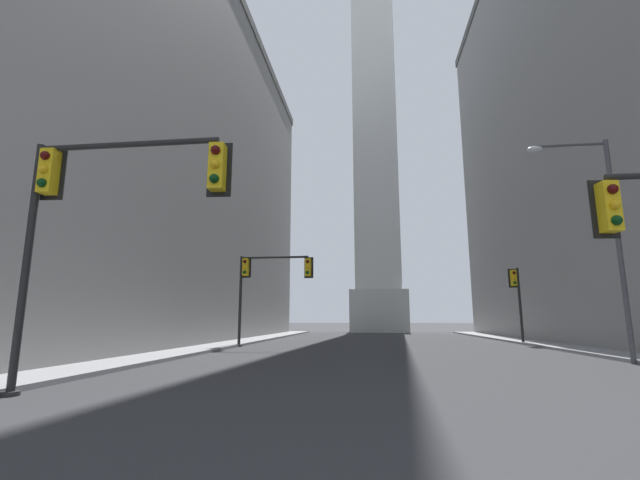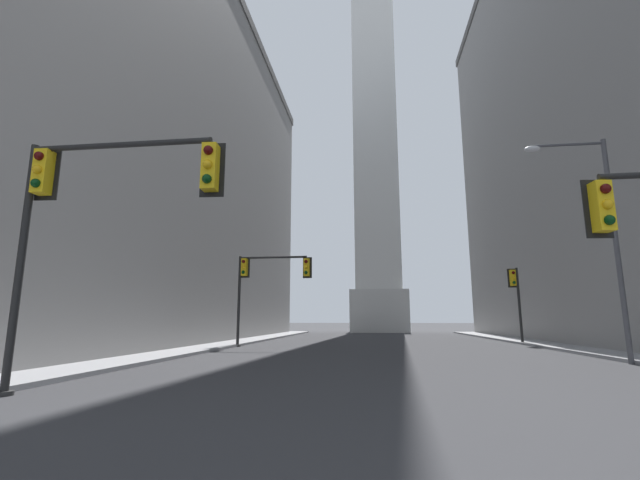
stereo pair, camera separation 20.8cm
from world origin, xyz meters
TOP-DOWN VIEW (x-y plane):
  - sidewalk_left at (-11.54, 20.64)m, footprint 5.00×68.81m
  - building_left at (-23.29, 29.29)m, footprint 24.27×48.50m
  - obelisk at (0.00, 57.34)m, footprint 7.45×7.45m
  - traffic_light_near_left at (-7.23, 8.39)m, footprint 5.02×0.51m
  - traffic_light_mid_left at (-7.53, 25.72)m, footprint 4.82×0.52m
  - traffic_light_mid_right at (9.14, 30.54)m, footprint 0.79×0.51m
  - street_lamp at (8.50, 17.44)m, footprint 3.23×0.36m

SIDE VIEW (x-z plane):
  - sidewalk_left at x=-11.54m, z-range 0.00..0.15m
  - traffic_light_mid_right at x=9.14m, z-range 0.84..6.04m
  - traffic_light_mid_left at x=-7.53m, z-range 1.47..7.12m
  - traffic_light_near_left at x=-7.23m, z-range 1.55..7.45m
  - street_lamp at x=8.50m, z-range 0.99..10.02m
  - building_left at x=-23.29m, z-range 0.01..28.85m
  - obelisk at x=0.00m, z-range -1.36..78.15m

